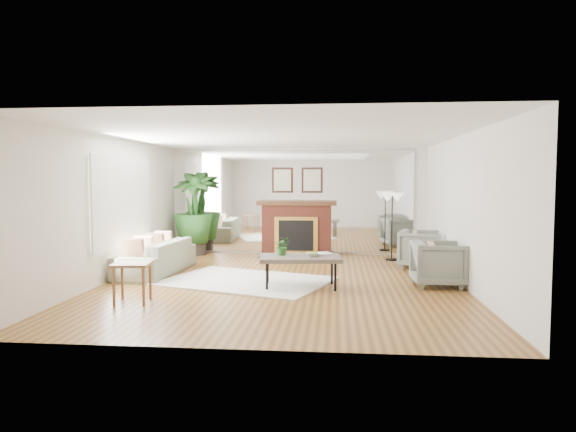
# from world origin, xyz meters

# --- Properties ---
(ground) EXTENTS (7.00, 7.00, 0.00)m
(ground) POSITION_xyz_m (0.00, 0.00, 0.00)
(ground) COLOR brown
(ground) RESTS_ON ground
(wall_left) EXTENTS (0.02, 7.00, 2.50)m
(wall_left) POSITION_xyz_m (-2.99, 0.00, 1.25)
(wall_left) COLOR silver
(wall_left) RESTS_ON ground
(wall_right) EXTENTS (0.02, 7.00, 2.50)m
(wall_right) POSITION_xyz_m (2.99, 0.00, 1.25)
(wall_right) COLOR silver
(wall_right) RESTS_ON ground
(wall_back) EXTENTS (6.00, 0.02, 2.50)m
(wall_back) POSITION_xyz_m (0.00, 3.49, 1.25)
(wall_back) COLOR silver
(wall_back) RESTS_ON ground
(mirror_panel) EXTENTS (5.40, 0.04, 2.40)m
(mirror_panel) POSITION_xyz_m (0.00, 3.47, 1.25)
(mirror_panel) COLOR silver
(mirror_panel) RESTS_ON wall_back
(window_panel) EXTENTS (0.04, 2.40, 1.50)m
(window_panel) POSITION_xyz_m (-2.96, 0.40, 1.35)
(window_panel) COLOR #B2E09E
(window_panel) RESTS_ON wall_left
(fireplace) EXTENTS (1.85, 0.83, 2.05)m
(fireplace) POSITION_xyz_m (0.00, 3.26, 0.66)
(fireplace) COLOR maroon
(fireplace) RESTS_ON ground
(area_rug) EXTENTS (3.20, 2.73, 0.03)m
(area_rug) POSITION_xyz_m (-0.63, 0.00, 0.01)
(area_rug) COLOR white
(area_rug) RESTS_ON ground
(coffee_table) EXTENTS (1.37, 0.89, 0.52)m
(coffee_table) POSITION_xyz_m (0.34, -0.38, 0.48)
(coffee_table) COLOR #61574C
(coffee_table) RESTS_ON ground
(sofa) EXTENTS (0.96, 2.17, 0.62)m
(sofa) POSITION_xyz_m (-2.45, 0.65, 0.31)
(sofa) COLOR gray
(sofa) RESTS_ON ground
(armchair_back) EXTENTS (1.00, 0.98, 0.76)m
(armchair_back) POSITION_xyz_m (2.60, 1.75, 0.38)
(armchair_back) COLOR gray
(armchair_back) RESTS_ON ground
(armchair_front) EXTENTS (0.83, 0.81, 0.75)m
(armchair_front) POSITION_xyz_m (2.60, -0.04, 0.37)
(armchair_front) COLOR gray
(armchair_front) RESTS_ON ground
(side_table) EXTENTS (0.57, 0.57, 0.58)m
(side_table) POSITION_xyz_m (-1.97, -1.64, 0.49)
(side_table) COLOR brown
(side_table) RESTS_ON ground
(potted_ficus) EXTENTS (1.02, 1.02, 1.95)m
(potted_ficus) POSITION_xyz_m (-2.41, 3.10, 1.04)
(potted_ficus) COLOR black
(potted_ficus) RESTS_ON ground
(floor_lamp) EXTENTS (0.48, 0.27, 1.47)m
(floor_lamp) POSITION_xyz_m (2.13, 2.67, 1.26)
(floor_lamp) COLOR black
(floor_lamp) RESTS_ON ground
(tabletop_plant) EXTENTS (0.29, 0.26, 0.31)m
(tabletop_plant) POSITION_xyz_m (0.04, -0.29, 0.67)
(tabletop_plant) COLOR #336B27
(tabletop_plant) RESTS_ON coffee_table
(fruit_bowl) EXTENTS (0.27, 0.27, 0.06)m
(fruit_bowl) POSITION_xyz_m (0.55, -0.39, 0.55)
(fruit_bowl) COLOR brown
(fruit_bowl) RESTS_ON coffee_table
(book) EXTENTS (0.28, 0.33, 0.02)m
(book) POSITION_xyz_m (0.63, -0.14, 0.53)
(book) COLOR brown
(book) RESTS_ON coffee_table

